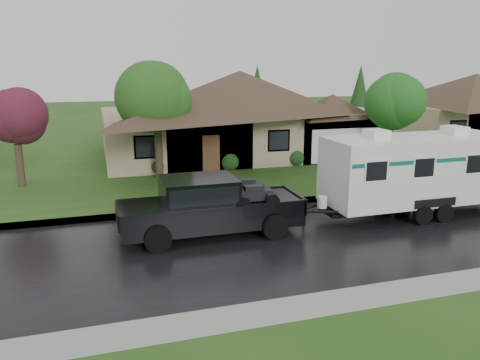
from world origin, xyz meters
The scene contains 12 objects.
ground centered at (0.00, 0.00, 0.00)m, with size 140.00×140.00×0.00m, color #264D18.
road centered at (0.00, -2.00, 0.01)m, with size 140.00×8.00×0.01m, color black.
curb centered at (0.00, 2.25, 0.07)m, with size 140.00×0.50×0.15m, color gray.
lawn centered at (0.00, 15.00, 0.07)m, with size 140.00×26.00×0.15m, color #264D18.
house_main centered at (2.29, 13.84, 3.59)m, with size 19.44×10.80×6.90m.
house_neighbor centered at (22.27, 14.34, 3.32)m, with size 15.12×9.72×6.45m.
tree_left_green centered at (-4.31, 8.16, 4.44)m, with size 3.74×3.74×6.18m.
tree_red centered at (-11.19, 8.49, 3.54)m, with size 2.96×2.96×4.90m.
tree_right_green centered at (9.64, 7.77, 3.96)m, with size 3.32×3.32×5.50m.
shrub_row centered at (2.00, 9.30, 0.65)m, with size 13.60×1.00×1.00m.
pickup_truck centered at (-3.72, -0.73, 1.17)m, with size 6.57×2.50×2.19m.
travel_trailer centered at (5.10, -0.73, 1.93)m, with size 8.10×2.85×3.63m.
Camera 1 is at (-7.33, -16.62, 6.07)m, focal length 35.00 mm.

